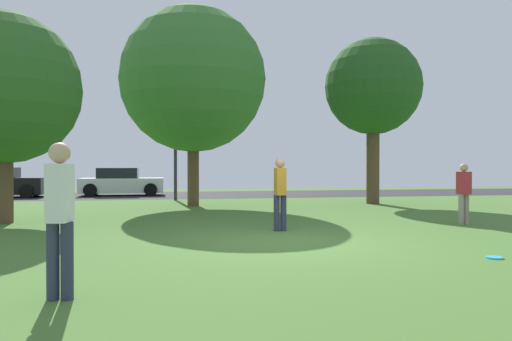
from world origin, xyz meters
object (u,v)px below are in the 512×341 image
object	(u,v)px
person_bystander	(60,212)
parked_car_white	(121,183)
street_lamp_post	(175,148)
oak_tree_left	(3,89)
maple_tree_far	(373,88)
person_thrower	(464,191)
person_walking	(280,191)
maple_tree_near	(193,80)
frisbee_disc	(494,258)

from	to	relation	value
person_bystander	parked_car_white	world-z (taller)	person_bystander
parked_car_white	person_bystander	bearing A→B (deg)	-87.15
street_lamp_post	oak_tree_left	bearing A→B (deg)	-120.88
maple_tree_far	street_lamp_post	distance (m)	8.63
maple_tree_far	person_thrower	bearing A→B (deg)	-94.52
person_bystander	person_walking	bearing A→B (deg)	-25.78
street_lamp_post	person_thrower	bearing A→B (deg)	-55.20
maple_tree_near	frisbee_disc	size ratio (longest dim) A/B	27.33
maple_tree_near	parked_car_white	xyz separation A→B (m)	(-3.18, 7.12, -4.04)
person_walking	parked_car_white	xyz separation A→B (m)	(-4.74, 14.49, -0.29)
street_lamp_post	maple_tree_near	bearing A→B (deg)	-79.69
person_thrower	person_bystander	size ratio (longest dim) A/B	0.88
person_thrower	maple_tree_near	bearing A→B (deg)	-147.35
person_thrower	maple_tree_far	bearing A→B (deg)	165.17
maple_tree_far	person_thrower	distance (m)	7.80
person_thrower	parked_car_white	world-z (taller)	person_thrower
maple_tree_near	person_walking	xyz separation A→B (m)	(1.56, -7.38, -3.76)
maple_tree_near	person_walking	size ratio (longest dim) A/B	4.41
maple_tree_near	frisbee_disc	distance (m)	12.89
frisbee_disc	maple_tree_far	bearing A→B (deg)	75.81
frisbee_disc	person_thrower	bearing A→B (deg)	62.10
oak_tree_left	person_bystander	world-z (taller)	oak_tree_left
maple_tree_near	person_thrower	size ratio (longest dim) A/B	4.74
maple_tree_near	maple_tree_far	xyz separation A→B (m)	(7.03, -0.13, -0.11)
person_bystander	frisbee_disc	bearing A→B (deg)	-68.28
maple_tree_near	parked_car_white	size ratio (longest dim) A/B	1.82
person_walking	maple_tree_far	bearing A→B (deg)	-38.11
oak_tree_left	maple_tree_far	distance (m)	13.01
oak_tree_left	person_thrower	size ratio (longest dim) A/B	3.55
person_walking	street_lamp_post	distance (m)	10.88
oak_tree_left	person_bystander	size ratio (longest dim) A/B	3.13
oak_tree_left	parked_car_white	world-z (taller)	oak_tree_left
maple_tree_far	frisbee_disc	distance (m)	12.34
maple_tree_near	person_walking	world-z (taller)	maple_tree_near
oak_tree_left	person_walking	distance (m)	7.79
oak_tree_left	person_thrower	distance (m)	12.23
person_walking	parked_car_white	world-z (taller)	person_walking
street_lamp_post	frisbee_disc	bearing A→B (deg)	-71.64
maple_tree_far	person_walking	size ratio (longest dim) A/B	3.88
oak_tree_left	parked_car_white	bearing A→B (deg)	80.18
oak_tree_left	person_bystander	distance (m)	8.98
person_walking	parked_car_white	distance (m)	15.25
person_thrower	street_lamp_post	size ratio (longest dim) A/B	0.35
maple_tree_far	frisbee_disc	size ratio (longest dim) A/B	24.08
maple_tree_far	parked_car_white	distance (m)	13.12
parked_car_white	frisbee_disc	bearing A→B (deg)	-68.07
person_walking	person_bystander	bearing A→B (deg)	143.03
person_thrower	parked_car_white	bearing A→B (deg)	-155.84
person_thrower	person_bystander	distance (m)	10.34
maple_tree_far	person_walking	bearing A→B (deg)	-127.04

